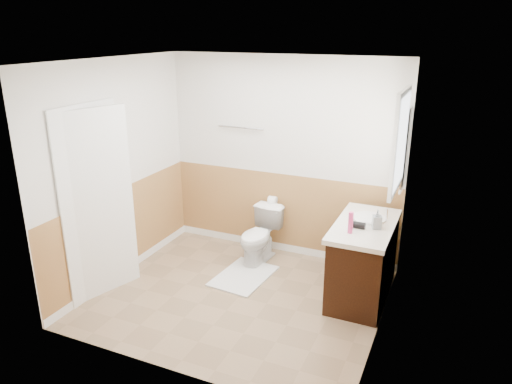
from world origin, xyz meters
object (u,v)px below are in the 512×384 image
at_px(vanity_cabinet, 363,263).
at_px(lotion_bottle, 351,223).
at_px(soap_dispenser, 377,219).
at_px(toilet, 259,236).
at_px(bath_mat, 244,276).

height_order(vanity_cabinet, lotion_bottle, lotion_bottle).
bearing_deg(soap_dispenser, vanity_cabinet, 149.06).
distance_m(vanity_cabinet, lotion_bottle, 0.64).
xyz_separation_m(vanity_cabinet, soap_dispenser, (0.12, -0.07, 0.55)).
relative_size(toilet, bath_mat, 0.84).
bearing_deg(bath_mat, vanity_cabinet, 6.13).
bearing_deg(toilet, soap_dispenser, -9.54).
relative_size(bath_mat, vanity_cabinet, 0.73).
xyz_separation_m(toilet, soap_dispenser, (1.47, -0.39, 0.61)).
bearing_deg(toilet, bath_mat, -84.75).
height_order(toilet, soap_dispenser, soap_dispenser).
bearing_deg(soap_dispenser, bath_mat, -177.15).
height_order(toilet, vanity_cabinet, vanity_cabinet).
bearing_deg(soap_dispenser, lotion_bottle, -134.47).
distance_m(toilet, vanity_cabinet, 1.39).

